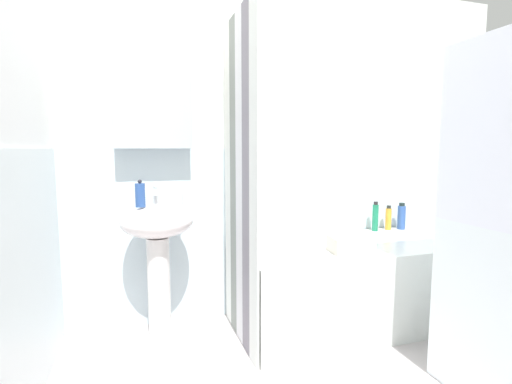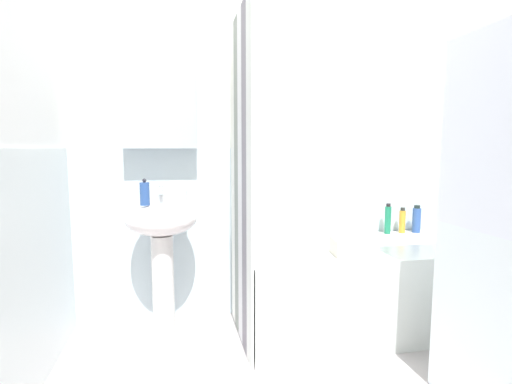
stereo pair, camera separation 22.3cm
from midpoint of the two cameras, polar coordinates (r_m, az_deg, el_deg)
wall_back_tiled at (r=2.79m, az=6.97°, el=5.27°), size 3.60×0.18×2.40m
sink at (r=2.47m, az=-11.46°, el=-7.06°), size 0.44×0.34×0.85m
faucet at (r=2.50m, az=-11.62°, el=-0.20°), size 0.03×0.12×0.12m
soap_dispenser at (r=2.41m, az=-13.86°, el=-0.23°), size 0.06×0.06×0.17m
toothbrush_cup at (r=2.48m, az=-8.52°, el=-0.69°), size 0.06×0.06×0.08m
bathtub at (r=2.71m, az=16.86°, el=-13.55°), size 1.49×0.73×0.56m
shower_curtain at (r=2.29m, az=0.47°, el=1.56°), size 0.01×0.73×2.00m
lotion_bottle at (r=3.19m, az=24.86°, el=-3.79°), size 0.06×0.06×0.21m
conditioner_bottle at (r=3.14m, az=23.06°, el=-4.03°), size 0.05×0.05×0.19m
body_wash_bottle at (r=3.06m, az=21.20°, el=-3.86°), size 0.05×0.05×0.23m
towel_folded at (r=2.41m, az=17.05°, el=-7.91°), size 0.27×0.21×0.10m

